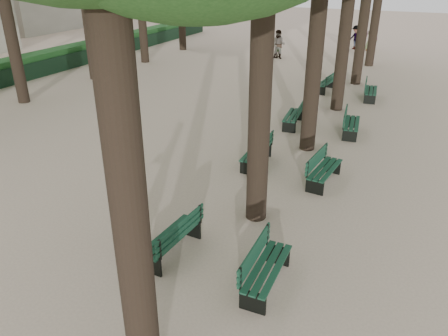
% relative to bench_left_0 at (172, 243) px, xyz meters
% --- Properties ---
extents(ground, '(120.00, 120.00, 0.00)m').
position_rel_bench_left_0_xyz_m(ground, '(-0.37, -0.75, -0.27)').
color(ground, beige).
rests_on(ground, ground).
extents(bench_left_0, '(0.68, 1.83, 0.92)m').
position_rel_bench_left_0_xyz_m(bench_left_0, '(0.00, 0.00, 0.00)').
color(bench_left_0, black).
rests_on(bench_left_0, ground).
extents(bench_left_1, '(0.64, 1.82, 0.92)m').
position_rel_bench_left_0_xyz_m(bench_left_1, '(0.00, 5.24, 0.00)').
color(bench_left_1, black).
rests_on(bench_left_1, ground).
extents(bench_left_2, '(0.75, 1.85, 0.92)m').
position_rel_bench_left_0_xyz_m(bench_left_2, '(-0.00, 9.29, 0.00)').
color(bench_left_2, black).
rests_on(bench_left_2, ground).
extents(bench_left_3, '(0.76, 1.85, 0.92)m').
position_rel_bench_left_0_xyz_m(bench_left_3, '(-0.00, 15.03, 0.00)').
color(bench_left_3, black).
rests_on(bench_left_3, ground).
extents(bench_right_0, '(0.61, 1.81, 0.92)m').
position_rel_bench_left_0_xyz_m(bench_right_0, '(2.27, -0.14, 0.00)').
color(bench_right_0, black).
rests_on(bench_right_0, ground).
extents(bench_right_1, '(0.74, 1.85, 0.92)m').
position_rel_bench_left_0_xyz_m(bench_right_1, '(2.27, 4.87, 0.00)').
color(bench_right_1, black).
rests_on(bench_right_1, ground).
extents(bench_right_2, '(0.78, 1.85, 0.92)m').
position_rel_bench_left_0_xyz_m(bench_right_2, '(2.27, 9.31, 0.00)').
color(bench_right_2, black).
rests_on(bench_right_2, ground).
extents(bench_right_3, '(0.75, 1.85, 0.92)m').
position_rel_bench_left_0_xyz_m(bench_right_3, '(2.27, 14.45, 0.00)').
color(bench_right_3, black).
rests_on(bench_right_3, ground).
extents(man_with_map, '(0.66, 0.77, 1.82)m').
position_rel_bench_left_0_xyz_m(man_with_map, '(-0.75, -0.35, 0.64)').
color(man_with_map, black).
rests_on(man_with_map, ground).
extents(pedestrian_a, '(0.91, 0.38, 1.88)m').
position_rel_bench_left_0_xyz_m(pedestrian_a, '(-4.79, 21.92, 0.67)').
color(pedestrian_a, '#262628').
rests_on(pedestrian_a, ground).
extents(pedestrian_e, '(0.64, 1.45, 1.53)m').
position_rel_bench_left_0_xyz_m(pedestrian_e, '(-4.97, 22.34, 0.49)').
color(pedestrian_e, '#262628').
rests_on(pedestrian_e, ground).
extents(pedestrian_b, '(1.09, 0.95, 1.73)m').
position_rel_bench_left_0_xyz_m(pedestrian_b, '(-0.72, 27.75, 0.59)').
color(pedestrian_b, '#262628').
rests_on(pedestrian_b, ground).
extents(pedestrian_d, '(0.96, 0.44, 1.92)m').
position_rel_bench_left_0_xyz_m(pedestrian_d, '(0.44, 27.69, 0.69)').
color(pedestrian_d, '#262628').
rests_on(pedestrian_d, ground).
extents(fence, '(0.08, 42.00, 0.90)m').
position_rel_bench_left_0_xyz_m(fence, '(-15.37, 10.25, 0.18)').
color(fence, black).
rests_on(fence, ground).
extents(hedge, '(1.20, 42.00, 1.20)m').
position_rel_bench_left_0_xyz_m(hedge, '(-16.07, 10.25, 0.33)').
color(hedge, '#19491D').
rests_on(hedge, ground).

